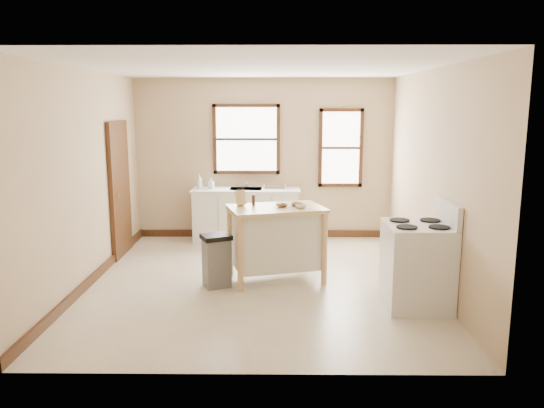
# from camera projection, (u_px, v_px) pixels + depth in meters

# --- Properties ---
(floor) EXTENTS (5.00, 5.00, 0.00)m
(floor) POSITION_uv_depth(u_px,v_px,m) (259.00, 281.00, 7.13)
(floor) COLOR #C4B39B
(floor) RESTS_ON ground
(ceiling) EXTENTS (5.00, 5.00, 0.00)m
(ceiling) POSITION_uv_depth(u_px,v_px,m) (258.00, 67.00, 6.61)
(ceiling) COLOR white
(ceiling) RESTS_ON ground
(wall_back) EXTENTS (4.50, 0.04, 2.80)m
(wall_back) POSITION_uv_depth(u_px,v_px,m) (264.00, 159.00, 9.33)
(wall_back) COLOR tan
(wall_back) RESTS_ON ground
(wall_left) EXTENTS (0.04, 5.00, 2.80)m
(wall_left) POSITION_uv_depth(u_px,v_px,m) (86.00, 178.00, 6.89)
(wall_left) COLOR tan
(wall_left) RESTS_ON ground
(wall_right) EXTENTS (0.04, 5.00, 2.80)m
(wall_right) POSITION_uv_depth(u_px,v_px,m) (432.00, 179.00, 6.85)
(wall_right) COLOR tan
(wall_right) RESTS_ON ground
(window_main) EXTENTS (1.17, 0.06, 1.22)m
(window_main) POSITION_uv_depth(u_px,v_px,m) (246.00, 139.00, 9.25)
(window_main) COLOR #33150E
(window_main) RESTS_ON wall_back
(window_side) EXTENTS (0.77, 0.06, 1.37)m
(window_side) POSITION_uv_depth(u_px,v_px,m) (341.00, 148.00, 9.26)
(window_side) COLOR #33150E
(window_side) RESTS_ON wall_back
(door_left) EXTENTS (0.06, 0.90, 2.10)m
(door_left) POSITION_uv_depth(u_px,v_px,m) (120.00, 189.00, 8.24)
(door_left) COLOR #33150E
(door_left) RESTS_ON ground
(baseboard_back) EXTENTS (4.50, 0.04, 0.12)m
(baseboard_back) POSITION_uv_depth(u_px,v_px,m) (264.00, 233.00, 9.55)
(baseboard_back) COLOR #33150E
(baseboard_back) RESTS_ON ground
(baseboard_left) EXTENTS (0.04, 5.00, 0.12)m
(baseboard_left) POSITION_uv_depth(u_px,v_px,m) (95.00, 277.00, 7.14)
(baseboard_left) COLOR #33150E
(baseboard_left) RESTS_ON ground
(sink_counter) EXTENTS (1.86, 0.62, 0.92)m
(sink_counter) POSITION_uv_depth(u_px,v_px,m) (246.00, 215.00, 9.21)
(sink_counter) COLOR silver
(sink_counter) RESTS_ON ground
(faucet) EXTENTS (0.03, 0.03, 0.22)m
(faucet) POSITION_uv_depth(u_px,v_px,m) (246.00, 181.00, 9.28)
(faucet) COLOR silver
(faucet) RESTS_ON sink_counter
(soap_bottle_a) EXTENTS (0.12, 0.12, 0.25)m
(soap_bottle_a) POSITION_uv_depth(u_px,v_px,m) (199.00, 182.00, 9.08)
(soap_bottle_a) COLOR #B2B2B2
(soap_bottle_a) RESTS_ON sink_counter
(soap_bottle_b) EXTENTS (0.11, 0.11, 0.18)m
(soap_bottle_b) POSITION_uv_depth(u_px,v_px,m) (211.00, 184.00, 9.09)
(soap_bottle_b) COLOR #B2B2B2
(soap_bottle_b) RESTS_ON sink_counter
(dish_rack) EXTENTS (0.46, 0.40, 0.09)m
(dish_rack) POSITION_uv_depth(u_px,v_px,m) (275.00, 186.00, 9.12)
(dish_rack) COLOR silver
(dish_rack) RESTS_ON sink_counter
(kitchen_island) EXTENTS (1.39, 1.09, 1.00)m
(kitchen_island) POSITION_uv_depth(u_px,v_px,m) (276.00, 244.00, 7.12)
(kitchen_island) COLOR tan
(kitchen_island) RESTS_ON ground
(knife_block) EXTENTS (0.14, 0.14, 0.20)m
(knife_block) POSITION_uv_depth(u_px,v_px,m) (241.00, 198.00, 7.10)
(knife_block) COLOR tan
(knife_block) RESTS_ON kitchen_island
(pepper_grinder) EXTENTS (0.06, 0.06, 0.15)m
(pepper_grinder) POSITION_uv_depth(u_px,v_px,m) (253.00, 200.00, 7.13)
(pepper_grinder) COLOR #3F1D11
(pepper_grinder) RESTS_ON kitchen_island
(bowl_a) EXTENTS (0.21, 0.21, 0.04)m
(bowl_a) POSITION_uv_depth(u_px,v_px,m) (282.00, 206.00, 7.03)
(bowl_a) COLOR brown
(bowl_a) RESTS_ON kitchen_island
(bowl_b) EXTENTS (0.21, 0.21, 0.04)m
(bowl_b) POSITION_uv_depth(u_px,v_px,m) (297.00, 205.00, 7.10)
(bowl_b) COLOR brown
(bowl_b) RESTS_ON kitchen_island
(bowl_c) EXTENTS (0.16, 0.16, 0.05)m
(bowl_c) POSITION_uv_depth(u_px,v_px,m) (301.00, 206.00, 6.95)
(bowl_c) COLOR silver
(bowl_c) RESTS_ON kitchen_island
(trash_bin) EXTENTS (0.45, 0.43, 0.70)m
(trash_bin) POSITION_uv_depth(u_px,v_px,m) (217.00, 261.00, 6.87)
(trash_bin) COLOR slate
(trash_bin) RESTS_ON ground
(gas_stove) EXTENTS (0.79, 0.80, 1.25)m
(gas_stove) POSITION_uv_depth(u_px,v_px,m) (417.00, 254.00, 6.17)
(gas_stove) COLOR silver
(gas_stove) RESTS_ON ground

